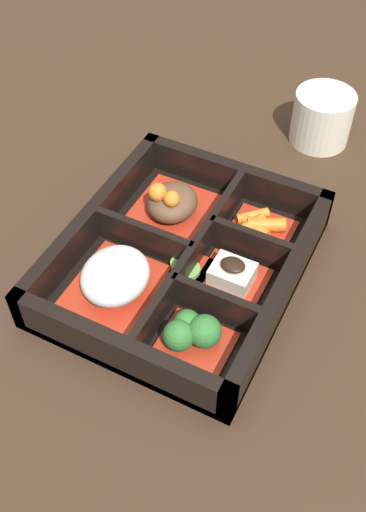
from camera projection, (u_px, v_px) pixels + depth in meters
ground_plane at (183, 272)px, 0.63m from camera, size 3.00×3.00×0.00m
bento_base at (183, 269)px, 0.62m from camera, size 0.27×0.23×0.01m
bento_rim at (186, 258)px, 0.61m from camera, size 0.27×0.23×0.05m
bowl_rice at (116, 278)px, 0.58m from camera, size 0.10×0.09×0.04m
bowl_stew at (172, 205)px, 0.65m from camera, size 0.10×0.09×0.05m
bowl_greens at (192, 334)px, 0.54m from camera, size 0.06×0.07×0.04m
bowl_tofu at (231, 278)px, 0.59m from camera, size 0.07×0.07×0.03m
bowl_carrots at (259, 227)px, 0.64m from camera, size 0.06×0.07×0.02m
bowl_pickles at (188, 268)px, 0.61m from camera, size 0.04×0.04×0.01m
tea_cup at (322, 117)px, 0.75m from camera, size 0.07×0.07×0.07m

